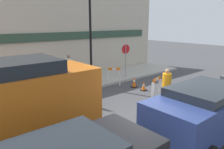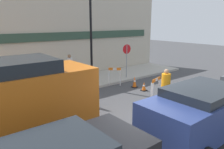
% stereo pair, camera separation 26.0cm
% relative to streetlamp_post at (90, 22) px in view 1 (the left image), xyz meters
% --- Properties ---
extents(ground_plane, '(60.00, 60.00, 0.00)m').
position_rel_streetlamp_post_xyz_m(ground_plane, '(-1.19, -5.00, -3.66)').
color(ground_plane, '#424244').
extents(sidewalk_slab, '(18.00, 3.06, 0.15)m').
position_rel_streetlamp_post_xyz_m(sidewalk_slab, '(-1.19, 1.03, -3.59)').
color(sidewalk_slab, '#ADA89E').
rests_on(sidewalk_slab, ground_plane).
extents(storefront_facade, '(18.00, 0.22, 5.50)m').
position_rel_streetlamp_post_xyz_m(storefront_facade, '(-1.19, 2.63, -0.91)').
color(storefront_facade, '#BCB29E').
rests_on(storefront_facade, ground_plane).
extents(streetlamp_post, '(0.44, 0.44, 5.49)m').
position_rel_streetlamp_post_xyz_m(streetlamp_post, '(0.00, 0.00, 0.00)').
color(streetlamp_post, black).
rests_on(streetlamp_post, sidewalk_slab).
extents(stop_sign, '(0.60, 0.09, 2.14)m').
position_rel_streetlamp_post_xyz_m(stop_sign, '(2.69, 0.00, -2.08)').
color(stop_sign, gray).
rests_on(stop_sign, sidewalk_slab).
extents(barricade_0, '(0.64, 0.57, 1.09)m').
position_rel_streetlamp_post_xyz_m(barricade_0, '(1.17, -0.65, -3.09)').
color(barricade_0, white).
rests_on(barricade_0, ground_plane).
extents(barricade_1, '(0.27, 0.90, 0.97)m').
position_rel_streetlamp_post_xyz_m(barricade_1, '(-1.76, -2.37, -3.13)').
color(barricade_1, white).
rests_on(barricade_1, ground_plane).
extents(barricade_2, '(0.90, 0.37, 1.15)m').
position_rel_streetlamp_post_xyz_m(barricade_2, '(0.99, -3.92, -3.04)').
color(barricade_2, white).
rests_on(barricade_2, ground_plane).
extents(traffic_cone_0, '(0.30, 0.30, 0.50)m').
position_rel_streetlamp_post_xyz_m(traffic_cone_0, '(1.80, -2.41, -3.42)').
color(traffic_cone_0, black).
rests_on(traffic_cone_0, ground_plane).
extents(traffic_cone_1, '(0.30, 0.30, 0.50)m').
position_rel_streetlamp_post_xyz_m(traffic_cone_1, '(-1.63, -1.38, -3.42)').
color(traffic_cone_1, black).
rests_on(traffic_cone_1, ground_plane).
extents(traffic_cone_2, '(0.30, 0.30, 0.66)m').
position_rel_streetlamp_post_xyz_m(traffic_cone_2, '(1.84, -1.64, -3.34)').
color(traffic_cone_2, black).
rests_on(traffic_cone_2, ground_plane).
extents(person_worker, '(0.45, 0.45, 1.74)m').
position_rel_streetlamp_post_xyz_m(person_worker, '(0.68, -4.69, -2.73)').
color(person_worker, '#33333D').
rests_on(person_worker, ground_plane).
extents(person_pedestrian, '(0.41, 0.41, 1.61)m').
position_rel_streetlamp_post_xyz_m(person_pedestrian, '(-0.53, 1.65, -2.66)').
color(person_pedestrian, '#33333D').
rests_on(person_pedestrian, sidewalk_slab).
extents(parked_car_1, '(4.37, 2.01, 1.72)m').
position_rel_streetlamp_post_xyz_m(parked_car_1, '(-0.44, -6.99, -2.69)').
color(parked_car_1, navy).
rests_on(parked_car_1, ground_plane).
extents(work_van, '(5.37, 2.19, 2.59)m').
position_rel_streetlamp_post_xyz_m(work_van, '(-5.34, -3.47, -2.26)').
color(work_van, '#D16619').
rests_on(work_van, ground_plane).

